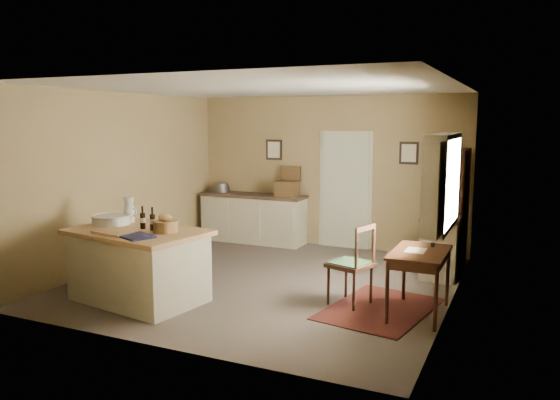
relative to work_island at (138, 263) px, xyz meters
The scene contains 16 objects.
ground 1.87m from the work_island, 51.71° to the left, with size 5.00×5.00×0.00m, color #62554B.
wall_back 4.16m from the work_island, 74.07° to the left, with size 5.00×0.10×2.70m, color olive.
wall_front 1.78m from the work_island, 44.10° to the right, with size 5.00×0.10×2.70m, color olive.
wall_left 2.16m from the work_island, 134.29° to the left, with size 0.10×5.00×2.70m, color olive.
wall_right 3.98m from the work_island, 21.38° to the left, with size 0.10×5.00×2.70m, color olive.
ceiling 2.86m from the work_island, 51.71° to the left, with size 5.00×5.00×0.00m, color silver.
door 4.19m from the work_island, 69.31° to the left, with size 0.97×0.06×2.11m, color #B8BEA2.
framed_prints 4.29m from the work_island, 71.30° to the left, with size 2.82×0.02×0.38m.
window 3.89m from the work_island, 18.96° to the left, with size 0.25×1.99×1.12m.
work_island is the anchor object (origin of this frame).
sideboard 3.62m from the work_island, 93.54° to the left, with size 2.00×0.57×1.18m.
rug 3.05m from the work_island, 18.08° to the left, with size 1.10×1.60×0.01m, color #461710.
writing_desk 3.45m from the work_island, 15.77° to the left, with size 0.61×1.00×0.82m.
desk_chair 2.66m from the work_island, 21.21° to the left, with size 0.47×0.47×1.00m, color #321A11, non-canonical shape.
right_cabinet 4.30m from the work_island, 39.56° to the left, with size 0.53×0.95×0.99m.
shelving_unit 4.78m from the work_island, 43.21° to the left, with size 0.31×0.83×1.84m.
Camera 1 is at (3.27, -6.75, 2.26)m, focal length 35.00 mm.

